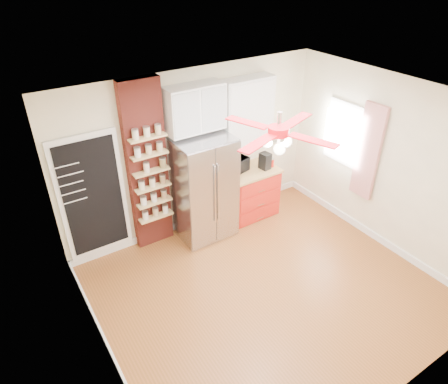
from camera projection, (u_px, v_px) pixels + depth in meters
floor at (266, 289)px, 5.70m from camera, size 4.50×4.50×0.00m
ceiling at (280, 108)px, 4.29m from camera, size 4.50×4.50×0.00m
wall_back at (194, 152)px, 6.42m from camera, size 4.50×0.02×2.70m
wall_front at (413, 317)px, 3.57m from camera, size 4.50×0.02×2.70m
wall_left at (95, 281)px, 3.95m from camera, size 0.02×4.00×2.70m
wall_right at (389, 165)px, 6.04m from camera, size 0.02×4.00×2.70m
chalkboard at (93, 197)px, 5.74m from camera, size 0.95×0.05×1.95m
brick_pillar at (147, 168)px, 5.97m from camera, size 0.60×0.16×2.70m
fridge at (204, 188)px, 6.38m from camera, size 0.90×0.70×1.75m
upper_glass_cabinet at (195, 108)px, 5.85m from camera, size 0.90×0.35×0.70m
red_cabinet at (250, 192)px, 7.09m from camera, size 0.94×0.64×0.90m
upper_shelf_unit at (247, 113)px, 6.47m from camera, size 0.90×0.30×1.15m
window at (345, 134)px, 6.56m from camera, size 0.04×0.75×1.05m
curtain at (368, 152)px, 6.20m from camera, size 0.06×0.40×1.55m
ceiling_fan at (278, 131)px, 4.43m from camera, size 1.40×1.40×0.44m
toaster_oven at (235, 165)px, 6.75m from camera, size 0.50×0.40×0.24m
coffee_maker at (265, 161)px, 6.83m from camera, size 0.18×0.20×0.29m
canister_left at (271, 163)px, 6.93m from camera, size 0.10×0.10×0.15m
canister_right at (265, 162)px, 6.95m from camera, size 0.12×0.12×0.15m
pantry_jar_oats at (147, 168)px, 5.78m from camera, size 0.11×0.11×0.14m
pantry_jar_beans at (163, 163)px, 5.90m from camera, size 0.13×0.13×0.14m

